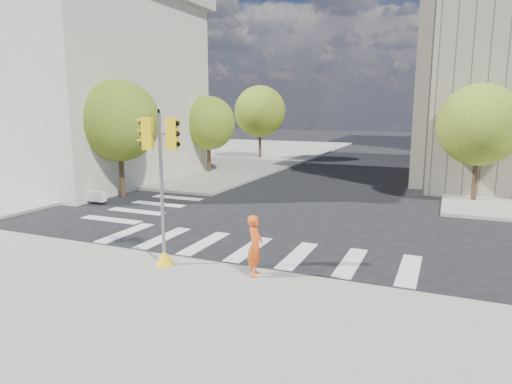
% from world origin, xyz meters
% --- Properties ---
extents(ground, '(160.00, 160.00, 0.00)m').
position_xyz_m(ground, '(0.00, 0.00, 0.00)').
color(ground, black).
rests_on(ground, ground).
extents(sidewalk_far_left, '(28.00, 40.00, 0.15)m').
position_xyz_m(sidewalk_far_left, '(-20.00, 26.00, 0.07)').
color(sidewalk_far_left, gray).
rests_on(sidewalk_far_left, ground).
extents(classical_building, '(19.00, 15.00, 12.70)m').
position_xyz_m(classical_building, '(-20.00, 8.00, 6.44)').
color(classical_building, beige).
rests_on(classical_building, ground).
extents(tree_lw_near, '(4.40, 4.40, 6.41)m').
position_xyz_m(tree_lw_near, '(-10.50, 4.00, 4.20)').
color(tree_lw_near, '#382616').
rests_on(tree_lw_near, ground).
extents(tree_lw_mid, '(4.00, 4.00, 5.77)m').
position_xyz_m(tree_lw_mid, '(-10.50, 14.00, 3.76)').
color(tree_lw_mid, '#382616').
rests_on(tree_lw_mid, ground).
extents(tree_lw_far, '(4.80, 4.80, 6.95)m').
position_xyz_m(tree_lw_far, '(-10.50, 24.00, 4.54)').
color(tree_lw_far, '#382616').
rests_on(tree_lw_far, ground).
extents(tree_re_near, '(4.20, 4.20, 6.16)m').
position_xyz_m(tree_re_near, '(7.50, 10.00, 4.05)').
color(tree_re_near, '#382616').
rests_on(tree_re_near, ground).
extents(tree_re_mid, '(4.60, 4.60, 6.66)m').
position_xyz_m(tree_re_mid, '(7.50, 22.00, 4.35)').
color(tree_re_mid, '#382616').
rests_on(tree_re_mid, ground).
extents(tree_re_far, '(4.00, 4.00, 5.88)m').
position_xyz_m(tree_re_far, '(7.50, 34.00, 3.87)').
color(tree_re_far, '#382616').
rests_on(tree_re_far, ground).
extents(lamp_near, '(0.35, 0.18, 8.11)m').
position_xyz_m(lamp_near, '(8.00, 14.00, 4.58)').
color(lamp_near, black).
rests_on(lamp_near, sidewalk_far_right).
extents(lamp_far, '(0.35, 0.18, 8.11)m').
position_xyz_m(lamp_far, '(8.00, 28.00, 4.58)').
color(lamp_far, black).
rests_on(lamp_far, sidewalk_far_right).
extents(traffic_signal, '(1.08, 0.56, 4.75)m').
position_xyz_m(traffic_signal, '(-1.70, -4.87, 2.17)').
color(traffic_signal, yellow).
rests_on(traffic_signal, sidewalk_near).
extents(photographer, '(0.52, 0.70, 1.79)m').
position_xyz_m(photographer, '(1.24, -4.60, 1.04)').
color(photographer, '#ED5416').
rests_on(photographer, sidewalk_near).
extents(planter_wall, '(6.01, 0.59, 0.50)m').
position_xyz_m(planter_wall, '(-13.00, 2.02, 0.40)').
color(planter_wall, silver).
rests_on(planter_wall, sidewalk_left_near).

